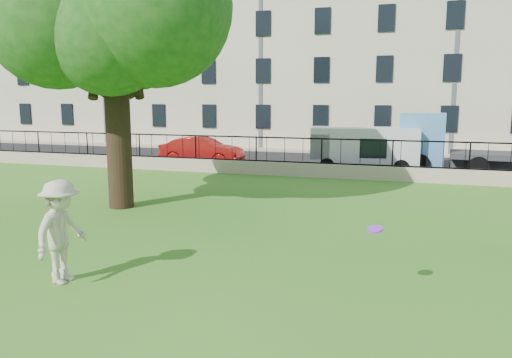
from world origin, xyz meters
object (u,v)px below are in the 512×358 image
(frisbee, at_px, (375,229))
(blue_truck, at_px, (474,144))
(white_van, at_px, (363,149))
(red_sedan, at_px, (202,151))
(man, at_px, (61,232))

(frisbee, relative_size, blue_truck, 0.04)
(frisbee, distance_m, white_van, 15.47)
(red_sedan, relative_size, blue_truck, 0.67)
(red_sedan, xyz_separation_m, white_van, (8.30, 0.08, 0.32))
(red_sedan, distance_m, blue_truck, 13.28)
(white_van, xyz_separation_m, blue_truck, (4.93, 0.92, 0.33))
(man, height_order, red_sedan, man)
(white_van, distance_m, blue_truck, 5.02)
(man, xyz_separation_m, blue_truck, (9.00, 17.37, 0.38))
(red_sedan, bearing_deg, white_van, -89.74)
(blue_truck, bearing_deg, man, -113.77)
(frisbee, xyz_separation_m, white_van, (-1.62, 15.38, -0.19))
(white_van, height_order, blue_truck, blue_truck)
(frisbee, xyz_separation_m, blue_truck, (3.31, 16.31, 0.15))
(man, bearing_deg, red_sedan, 15.10)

